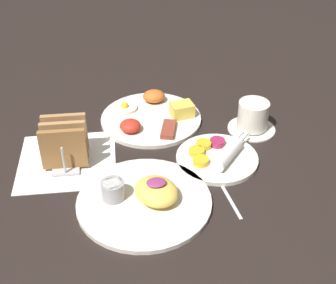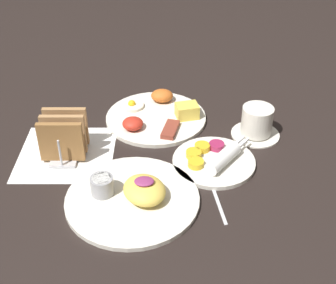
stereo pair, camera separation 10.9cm
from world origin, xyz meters
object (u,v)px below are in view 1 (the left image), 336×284
object	(u,v)px
plate_foreground	(145,198)
toast_rack	(65,143)
plate_condiments	(217,156)
plate_breakfast	(152,116)
coffee_cup	(253,117)

from	to	relation	value
plate_foreground	toast_rack	bearing A→B (deg)	135.82
plate_condiments	plate_foreground	world-z (taller)	plate_foreground
plate_breakfast	plate_foreground	distance (m)	0.32
plate_foreground	toast_rack	distance (m)	0.24
plate_breakfast	toast_rack	distance (m)	0.26
toast_rack	plate_foreground	bearing A→B (deg)	-44.18
plate_foreground	coffee_cup	world-z (taller)	coffee_cup
plate_breakfast	plate_condiments	world-z (taller)	plate_breakfast
plate_foreground	coffee_cup	xyz separation A→B (m)	(0.29, 0.24, 0.02)
plate_foreground	toast_rack	xyz separation A→B (m)	(-0.17, 0.16, 0.04)
toast_rack	plate_breakfast	bearing A→B (deg)	36.49
plate_condiments	plate_foreground	bearing A→B (deg)	-144.56
toast_rack	coffee_cup	bearing A→B (deg)	9.89
plate_condiments	plate_foreground	size ratio (longest dim) A/B	0.68
plate_breakfast	plate_foreground	xyz separation A→B (m)	(-0.04, -0.32, 0.00)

